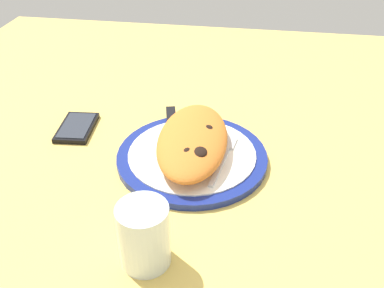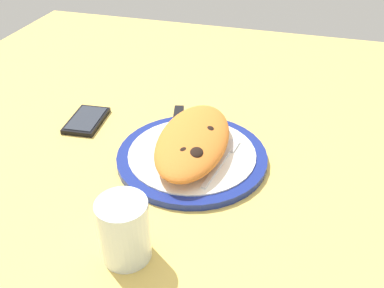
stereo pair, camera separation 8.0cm
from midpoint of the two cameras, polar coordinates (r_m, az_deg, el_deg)
The scene contains 7 objects.
ground_plane at distance 82.97cm, azimuth -2.76°, elevation -3.03°, with size 150.00×150.00×3.00cm, color #DBB756.
plate at distance 81.59cm, azimuth -2.80°, elevation -1.75°, with size 28.77×28.77×1.66cm.
calzone at distance 80.21cm, azimuth -2.61°, elevation 0.41°, with size 26.44×14.25×4.80cm.
fork at distance 79.93cm, azimuth 1.49°, elevation -1.65°, with size 15.94×4.03×0.40cm.
knife at distance 87.34cm, azimuth -5.31°, elevation 1.94°, with size 22.97×7.20×1.20cm.
smartphone at distance 94.89cm, azimuth -17.52°, elevation 2.07°, with size 11.79×7.85×1.16cm.
water_glass at distance 61.86cm, azimuth -10.17°, elevation -12.55°, with size 7.32×7.32×10.06cm.
Camera 1 is at (-65.00, -10.37, 49.18)cm, focal length 39.85 mm.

